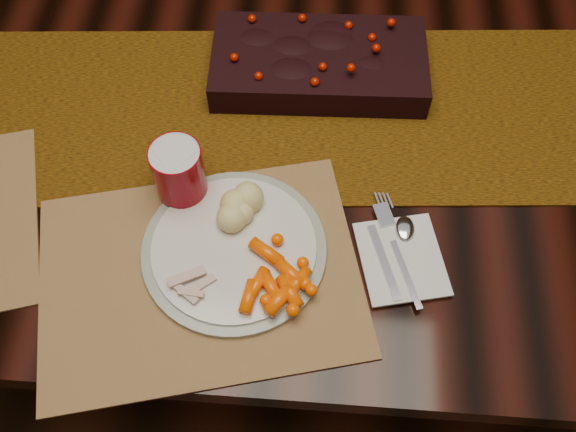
# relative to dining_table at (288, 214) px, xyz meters

# --- Properties ---
(floor) EXTENTS (5.00, 5.00, 0.00)m
(floor) POSITION_rel_dining_table_xyz_m (0.00, 0.00, -0.38)
(floor) COLOR black
(floor) RESTS_ON ground
(dining_table) EXTENTS (1.80, 1.00, 0.75)m
(dining_table) POSITION_rel_dining_table_xyz_m (0.00, 0.00, 0.00)
(dining_table) COLOR black
(dining_table) RESTS_ON floor
(table_runner) EXTENTS (1.81, 0.50, 0.00)m
(table_runner) POSITION_rel_dining_table_xyz_m (-0.05, -0.03, 0.38)
(table_runner) COLOR #3E2B10
(table_runner) RESTS_ON dining_table
(centerpiece) EXTENTS (0.36, 0.19, 0.07)m
(centerpiece) POSITION_rel_dining_table_xyz_m (0.05, 0.05, 0.41)
(centerpiece) COLOR black
(centerpiece) RESTS_ON table_runner
(placemat_main) EXTENTS (0.51, 0.42, 0.00)m
(placemat_main) POSITION_rel_dining_table_xyz_m (-0.10, -0.33, 0.38)
(placemat_main) COLOR brown
(placemat_main) RESTS_ON dining_table
(dinner_plate) EXTENTS (0.34, 0.34, 0.01)m
(dinner_plate) POSITION_rel_dining_table_xyz_m (-0.06, -0.30, 0.39)
(dinner_plate) COLOR silver
(dinner_plate) RESTS_ON placemat_main
(baby_carrots) EXTENTS (0.13, 0.12, 0.02)m
(baby_carrots) POSITION_rel_dining_table_xyz_m (-0.01, -0.34, 0.40)
(baby_carrots) COLOR #FF5400
(baby_carrots) RESTS_ON dinner_plate
(mashed_potatoes) EXTENTS (0.11, 0.10, 0.05)m
(mashed_potatoes) POSITION_rel_dining_table_xyz_m (-0.04, -0.24, 0.42)
(mashed_potatoes) COLOR beige
(mashed_potatoes) RESTS_ON dinner_plate
(turkey_shreds) EXTENTS (0.07, 0.06, 0.02)m
(turkey_shreds) POSITION_rel_dining_table_xyz_m (-0.11, -0.36, 0.40)
(turkey_shreds) COLOR gray
(turkey_shreds) RESTS_ON dinner_plate
(napkin) EXTENTS (0.14, 0.16, 0.00)m
(napkin) POSITION_rel_dining_table_xyz_m (0.18, -0.29, 0.38)
(napkin) COLOR silver
(napkin) RESTS_ON placemat_main
(fork) EXTENTS (0.07, 0.15, 0.00)m
(fork) POSITION_rel_dining_table_xyz_m (0.16, -0.28, 0.39)
(fork) COLOR white
(fork) RESTS_ON napkin
(spoon) EXTENTS (0.07, 0.14, 0.00)m
(spoon) POSITION_rel_dining_table_xyz_m (0.19, -0.29, 0.39)
(spoon) COLOR silver
(spoon) RESTS_ON napkin
(red_cup) EXTENTS (0.08, 0.08, 0.10)m
(red_cup) POSITION_rel_dining_table_xyz_m (-0.14, -0.20, 0.43)
(red_cup) COLOR #82000B
(red_cup) RESTS_ON placemat_main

